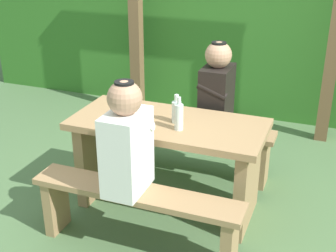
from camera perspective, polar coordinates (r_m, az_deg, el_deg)
ground_plane at (r=3.61m, az=-0.00°, el=-9.73°), size 12.00×12.00×0.00m
hedge_backdrop at (r=5.33m, az=9.34°, el=13.76°), size 6.40×0.68×2.19m
pergola_post_left at (r=5.05m, az=-4.02°, el=12.13°), size 0.12×0.12×1.96m
pergola_post_right at (r=4.60m, az=20.02°, el=9.62°), size 0.12×0.12×1.96m
picnic_table at (r=3.37m, az=-0.00°, el=-2.86°), size 1.40×0.64×0.71m
bench_near at (r=2.99m, az=-3.96°, el=-10.11°), size 1.40×0.24×0.45m
bench_far at (r=3.91m, az=2.98°, el=-1.47°), size 1.40×0.24×0.45m
person_white_shirt at (r=2.79m, az=-5.17°, el=-1.95°), size 0.25×0.35×0.72m
person_black_coat at (r=3.69m, az=6.09°, el=4.52°), size 0.25×0.35×0.72m
drinking_glass at (r=3.31m, az=-3.19°, el=1.74°), size 0.06×0.06×0.10m
bottle_left at (r=3.10m, az=1.37°, el=1.21°), size 0.06×0.06×0.24m
bottle_right at (r=3.22m, az=1.09°, el=1.88°), size 0.07×0.07×0.21m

